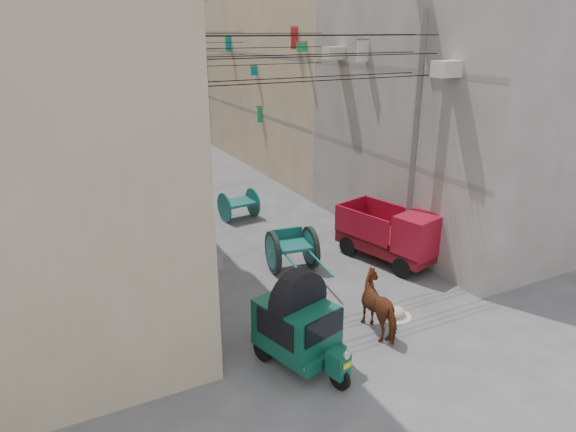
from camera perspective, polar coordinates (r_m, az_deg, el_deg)
ground at (r=12.04m, az=17.72°, el=-19.34°), size 140.00×140.00×0.00m
building_row_right at (r=43.12m, az=-6.88°, el=18.62°), size 8.00×62.00×14.00m
end_cap_building at (r=72.62m, az=-22.53°, el=17.89°), size 22.00×10.00×13.00m
shutters_left at (r=17.96m, az=-15.30°, el=-0.06°), size 0.18×14.40×2.88m
signboards at (r=29.08m, az=-12.93°, el=11.63°), size 8.22×40.52×5.67m
ac_units at (r=17.58m, az=11.26°, el=19.65°), size 0.70×6.55×3.35m
utility_poles at (r=24.56m, az=-10.19°, el=11.68°), size 7.40×22.20×8.00m
overhead_cables at (r=21.85m, az=-8.51°, el=18.06°), size 7.40×22.52×1.12m
auto_rickshaw at (r=12.10m, az=1.15°, el=-11.80°), size 1.91×2.66×1.81m
tonga_cart at (r=16.70m, az=0.46°, el=-3.69°), size 1.62×3.21×1.39m
mini_truck at (r=17.39m, az=12.12°, el=-2.41°), size 2.38×3.76×1.96m
second_cart at (r=21.29m, az=-5.51°, el=1.34°), size 1.48×1.34×1.22m
feed_sack at (r=14.63m, az=11.84°, el=-10.41°), size 0.56×0.45×0.28m
horse at (r=13.65m, az=10.39°, el=-9.75°), size 0.88×1.80×1.49m
distant_car_white at (r=31.91m, az=-14.56°, el=7.07°), size 1.82×3.79×1.25m
distant_car_grey at (r=40.07m, az=-12.51°, el=9.85°), size 2.44×4.27×1.33m
distant_car_green at (r=50.68m, az=-20.07°, el=11.16°), size 1.97×4.48×1.28m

